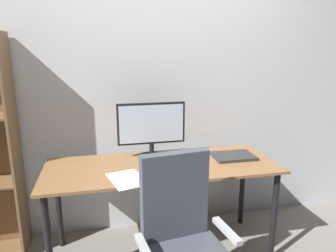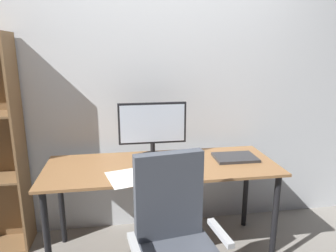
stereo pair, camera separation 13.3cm
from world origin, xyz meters
name	(u,v)px [view 1 (the left image)]	position (x,y,z in m)	size (l,w,h in m)	color
ground_plane	(163,252)	(0.00, 0.00, 0.00)	(12.00, 12.00, 0.00)	gray
back_wall	(150,82)	(0.00, 0.49, 1.30)	(6.40, 0.10, 2.60)	silver
desk	(162,175)	(0.00, 0.00, 0.66)	(1.70, 0.65, 0.74)	olive
monitor	(151,127)	(-0.05, 0.18, 0.99)	(0.53, 0.20, 0.43)	black
keyboard	(161,173)	(-0.04, -0.18, 0.75)	(0.29, 0.11, 0.02)	#B7BABC
mouse	(191,168)	(0.17, -0.15, 0.76)	(0.06, 0.10, 0.03)	black
coffee_mug	(163,160)	(0.00, -0.03, 0.78)	(0.09, 0.08, 0.09)	black
laptop	(233,156)	(0.58, 0.03, 0.75)	(0.32, 0.23, 0.02)	#2D2D30
paper_sheet	(127,179)	(-0.28, -0.21, 0.74)	(0.21, 0.30, 0.00)	white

